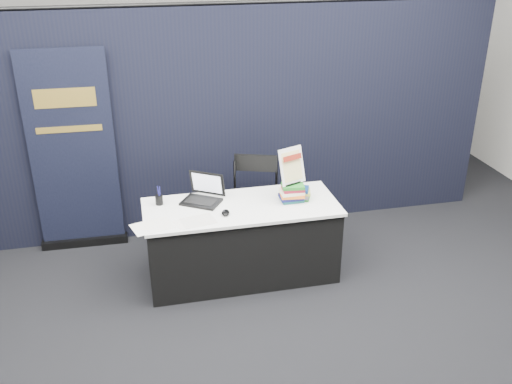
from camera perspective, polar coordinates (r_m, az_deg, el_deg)
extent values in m
plane|color=black|center=(5.19, -0.16, -11.45)|extent=(8.00, 8.00, 0.00)
cube|color=beige|center=(8.24, -6.54, 15.49)|extent=(8.00, 0.02, 3.50)
cube|color=black|center=(6.05, -3.53, 6.78)|extent=(6.00, 0.08, 2.40)
cube|color=black|center=(5.45, -1.44, -5.04)|extent=(1.76, 0.71, 0.72)
cube|color=white|center=(5.27, -1.49, -1.51)|extent=(1.80, 0.75, 0.03)
cube|color=black|center=(5.33, -5.51, -0.99)|extent=(0.42, 0.39, 0.02)
cube|color=black|center=(5.39, -5.74, 0.80)|extent=(0.32, 0.24, 0.24)
cube|color=white|center=(5.38, -5.73, 0.77)|extent=(0.27, 0.20, 0.19)
ellipsoid|color=black|center=(5.10, -3.06, -2.08)|extent=(0.10, 0.13, 0.04)
cube|color=white|center=(4.98, -10.35, -3.38)|extent=(0.39, 0.33, 0.00)
cube|color=silver|center=(5.01, -5.82, -2.89)|extent=(0.33, 0.26, 0.00)
cube|color=white|center=(5.01, -6.58, -2.98)|extent=(0.31, 0.27, 0.00)
cylinder|color=black|center=(5.34, -9.66, -0.79)|extent=(0.09, 0.09, 0.09)
cube|color=#155250|center=(5.35, 3.61, -0.76)|extent=(0.22, 0.17, 0.03)
cube|color=#12164F|center=(5.34, 3.62, -0.49)|extent=(0.22, 0.17, 0.03)
cube|color=orange|center=(5.33, 3.63, -0.21)|extent=(0.22, 0.17, 0.03)
cube|color=#FAF2CC|center=(5.32, 3.63, 0.07)|extent=(0.22, 0.17, 0.03)
cube|color=maroon|center=(5.30, 3.64, 0.35)|extent=(0.22, 0.17, 0.03)
cube|color=#1E7222|center=(5.29, 3.65, 0.64)|extent=(0.22, 0.17, 0.03)
cube|color=#1E7222|center=(5.41, 4.34, -0.50)|extent=(0.23, 0.20, 0.03)
cube|color=#535258|center=(5.40, 4.35, -0.23)|extent=(0.23, 0.20, 0.03)
cube|color=#A6AF46|center=(5.39, 4.36, 0.03)|extent=(0.23, 0.20, 0.03)
cube|color=navy|center=(5.38, 4.37, 0.30)|extent=(0.23, 0.20, 0.03)
cube|color=black|center=(5.27, 3.70, 0.84)|extent=(0.16, 0.08, 0.01)
cylinder|color=black|center=(5.29, 2.76, 2.12)|extent=(0.04, 0.09, 0.25)
cylinder|color=black|center=(5.32, 4.19, 2.24)|extent=(0.04, 0.09, 0.25)
cube|color=white|center=(5.25, 3.61, 2.63)|extent=(0.28, 0.19, 0.33)
cube|color=#F1E497|center=(5.24, 3.63, 2.59)|extent=(0.22, 0.15, 0.27)
cube|color=maroon|center=(5.21, 3.67, 3.46)|extent=(0.20, 0.09, 0.05)
cube|color=black|center=(6.36, -16.68, -4.75)|extent=(0.88, 0.12, 0.08)
cube|color=black|center=(5.97, -17.83, 3.70)|extent=(0.83, 0.05, 2.08)
cube|color=gold|center=(5.78, -18.58, 8.91)|extent=(0.57, 0.02, 0.19)
cube|color=gold|center=(5.87, -18.17, 5.99)|extent=(0.62, 0.02, 0.06)
cylinder|color=black|center=(5.62, -1.21, -5.36)|extent=(0.02, 0.02, 0.49)
cylinder|color=black|center=(5.71, 3.10, -4.87)|extent=(0.02, 0.02, 0.49)
cylinder|color=black|center=(6.00, -2.06, -3.31)|extent=(0.02, 0.02, 0.49)
cylinder|color=black|center=(6.08, 1.99, -2.88)|extent=(0.02, 0.02, 0.49)
cube|color=black|center=(5.72, 0.47, -1.73)|extent=(0.58, 0.58, 0.04)
cube|color=black|center=(5.75, -0.02, 2.93)|extent=(0.42, 0.17, 0.17)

